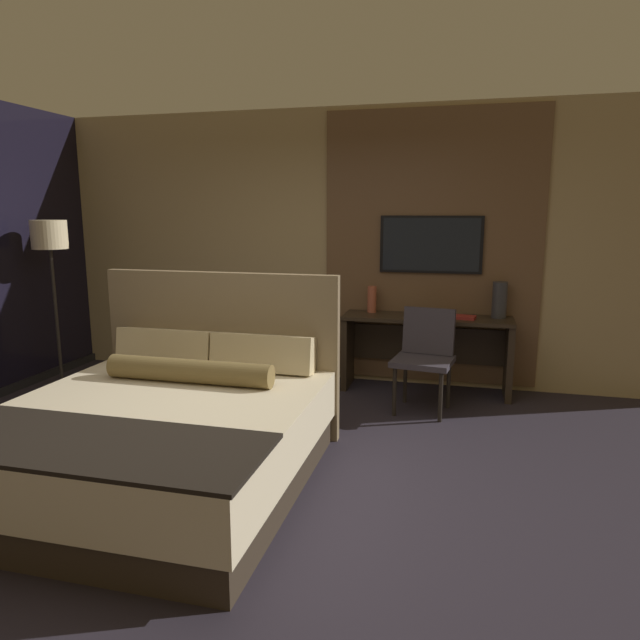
{
  "coord_description": "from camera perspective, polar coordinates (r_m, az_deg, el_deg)",
  "views": [
    {
      "loc": [
        1.33,
        -3.24,
        1.77
      ],
      "look_at": [
        0.23,
        1.1,
        0.91
      ],
      "focal_mm": 32.0,
      "sensor_mm": 36.0,
      "label": 1
    }
  ],
  "objects": [
    {
      "name": "ground_plane",
      "position": [
        3.93,
        -7.47,
        -16.04
      ],
      "size": [
        16.0,
        16.0,
        0.0
      ],
      "primitive_type": "plane",
      "color": "#28232D"
    },
    {
      "name": "wall_back_tv_panel",
      "position": [
        5.97,
        2.59,
        7.27
      ],
      "size": [
        7.2,
        0.09,
        2.8
      ],
      "color": "tan",
      "rests_on": "ground_plane"
    },
    {
      "name": "bed",
      "position": [
        3.97,
        -15.29,
        -10.72
      ],
      "size": [
        1.94,
        2.1,
        1.3
      ],
      "color": "#33281E",
      "rests_on": "ground_plane"
    },
    {
      "name": "desk",
      "position": [
        5.73,
        10.57,
        -2.08
      ],
      "size": [
        1.63,
        0.46,
        0.76
      ],
      "color": "#2D2319",
      "rests_on": "ground_plane"
    },
    {
      "name": "tv",
      "position": [
        5.78,
        11.02,
        7.42
      ],
      "size": [
        1.0,
        0.04,
        0.56
      ],
      "color": "black"
    },
    {
      "name": "desk_chair",
      "position": [
        5.19,
        10.51,
        -2.95
      ],
      "size": [
        0.57,
        0.56,
        0.91
      ],
      "rotation": [
        0.0,
        0.0,
        -0.14
      ],
      "color": "#38333D",
      "rests_on": "ground_plane"
    },
    {
      "name": "floor_lamp",
      "position": [
        6.24,
        -25.36,
        6.51
      ],
      "size": [
        0.34,
        0.34,
        1.68
      ],
      "color": "#282623",
      "rests_on": "ground_plane"
    },
    {
      "name": "vase_tall",
      "position": [
        5.72,
        17.51,
        1.93
      ],
      "size": [
        0.14,
        0.14,
        0.35
      ],
      "color": "#333338",
      "rests_on": "desk"
    },
    {
      "name": "vase_short",
      "position": [
        5.79,
        5.21,
        2.08
      ],
      "size": [
        0.09,
        0.09,
        0.27
      ],
      "color": "#B2563D",
      "rests_on": "desk"
    },
    {
      "name": "book",
      "position": [
        5.6,
        14.16,
        0.27
      ],
      "size": [
        0.24,
        0.18,
        0.03
      ],
      "color": "maroon",
      "rests_on": "desk"
    }
  ]
}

